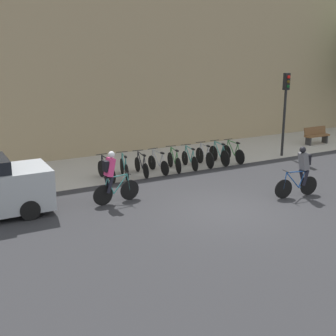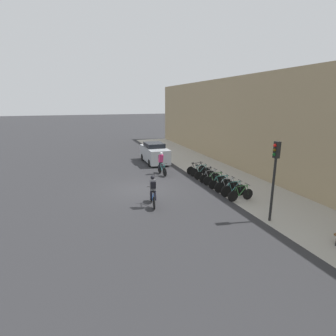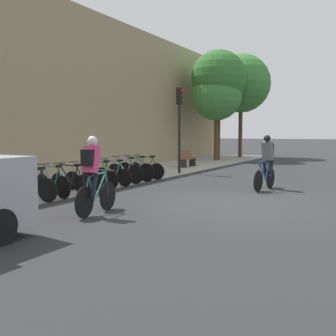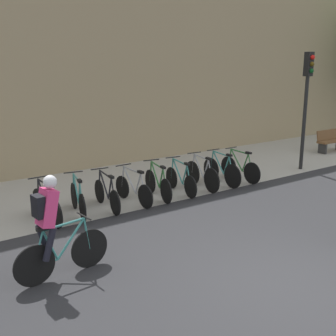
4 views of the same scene
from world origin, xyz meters
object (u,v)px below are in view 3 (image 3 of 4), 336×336
at_px(parked_bike_0, 33,187).
at_px(parked_bike_8, 146,169).
at_px(parked_bike_2, 70,181).
at_px(parked_bike_5, 113,175).
at_px(parked_bike_6, 125,172).
at_px(parked_bike_7, 136,170).
at_px(parked_bike_1, 52,184).
at_px(cyclist_grey, 267,161).
at_px(parked_bike_4, 100,176).
at_px(traffic_light_pole, 180,114).
at_px(parked_bike_3, 86,179).
at_px(bench, 187,158).
at_px(cyclist_pink, 93,174).

xyz_separation_m(parked_bike_0, parked_bike_8, (6.03, 0.00, 0.00)).
relative_size(parked_bike_0, parked_bike_2, 1.01).
bearing_deg(parked_bike_5, parked_bike_2, -180.00).
height_order(parked_bike_6, parked_bike_7, same).
relative_size(parked_bike_0, parked_bike_1, 1.03).
xyz_separation_m(cyclist_grey, parked_bike_4, (-2.25, 5.02, -0.55)).
height_order(parked_bike_0, traffic_light_pole, traffic_light_pole).
distance_m(parked_bike_6, traffic_light_pole, 4.77).
bearing_deg(parked_bike_2, traffic_light_pole, -1.36).
relative_size(cyclist_grey, parked_bike_3, 1.07).
distance_m(parked_bike_4, bench, 9.12).
relative_size(parked_bike_1, parked_bike_8, 0.97).
height_order(parked_bike_3, parked_bike_8, parked_bike_8).
distance_m(cyclist_grey, bench, 9.10).
bearing_deg(parked_bike_2, parked_bike_5, 0.00).
distance_m(parked_bike_7, bench, 6.87).
bearing_deg(parked_bike_7, parked_bike_6, 179.98).
relative_size(parked_bike_4, parked_bike_7, 0.98).
height_order(parked_bike_0, parked_bike_3, parked_bike_0).
bearing_deg(parked_bike_1, bench, 5.03).
xyz_separation_m(parked_bike_5, parked_bike_6, (0.75, 0.00, 0.03)).
distance_m(parked_bike_4, parked_bike_5, 0.75).
xyz_separation_m(parked_bike_4, traffic_light_pole, (5.72, -0.17, 2.26)).
xyz_separation_m(cyclist_grey, parked_bike_0, (-5.27, 5.02, -0.55)).
bearing_deg(parked_bike_0, parked_bike_6, 0.02).
relative_size(cyclist_pink, parked_bike_6, 1.07).
distance_m(cyclist_pink, parked_bike_7, 6.64).
bearing_deg(parked_bike_6, parked_bike_5, -179.83).
xyz_separation_m(parked_bike_6, parked_bike_7, (0.75, -0.00, 0.00)).
height_order(cyclist_grey, traffic_light_pole, traffic_light_pole).
height_order(parked_bike_5, parked_bike_8, parked_bike_8).
xyz_separation_m(parked_bike_5, parked_bike_8, (2.26, 0.00, 0.01)).
bearing_deg(bench, parked_bike_3, -174.19).
height_order(parked_bike_1, parked_bike_4, parked_bike_1).
relative_size(parked_bike_2, parked_bike_6, 0.99).
bearing_deg(parked_bike_1, parked_bike_8, -0.00).
height_order(parked_bike_6, parked_bike_8, parked_bike_6).
height_order(parked_bike_2, parked_bike_6, parked_bike_6).
bearing_deg(cyclist_grey, parked_bike_1, 131.94).
bearing_deg(parked_bike_2, parked_bike_3, -0.01).
bearing_deg(parked_bike_0, cyclist_pink, -106.84).
height_order(parked_bike_3, parked_bike_5, parked_bike_5).
bearing_deg(cyclist_pink, parked_bike_0, 73.16).
distance_m(parked_bike_3, parked_bike_6, 2.26).
xyz_separation_m(parked_bike_7, traffic_light_pole, (3.46, -0.17, 2.24)).
bearing_deg(parked_bike_6, cyclist_pink, -153.62).
relative_size(cyclist_pink, parked_bike_4, 1.08).
relative_size(cyclist_grey, parked_bike_0, 1.07).
relative_size(parked_bike_3, traffic_light_pole, 0.43).
bearing_deg(traffic_light_pole, parked_bike_8, 176.33).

